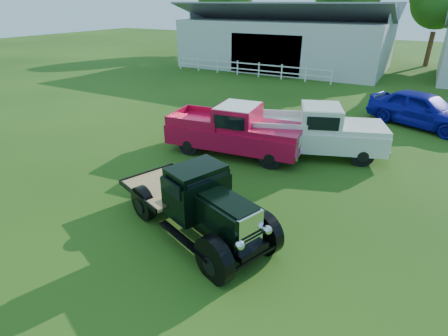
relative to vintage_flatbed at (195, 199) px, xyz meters
The scene contains 10 objects.
ground 1.29m from the vintage_flatbed, 118.81° to the left, with size 120.00×120.00×0.00m, color #1E3E0E.
shed_left 27.79m from the vintage_flatbed, 105.47° to the left, with size 18.80×10.20×5.60m, color silver, non-canonical shape.
fence_rail 22.37m from the vintage_flatbed, 112.06° to the left, with size 14.20×0.16×1.20m, color white, non-canonical shape.
tree_a 38.65m from the vintage_flatbed, 118.61° to the left, with size 6.30×6.30×10.50m, color #1D4B13, non-canonical shape.
tree_b 35.33m from the vintage_flatbed, 97.22° to the left, with size 6.90×6.90×11.50m, color #1D4B13, non-canonical shape.
tree_c 34.22m from the vintage_flatbed, 82.23° to the left, with size 5.40×5.40×9.00m, color #1D4B13, non-canonical shape.
vintage_flatbed is the anchor object (origin of this frame).
red_pickup 5.61m from the vintage_flatbed, 106.76° to the left, with size 5.66×2.17×2.06m, color #C10A31, non-canonical shape.
white_pickup 6.97m from the vintage_flatbed, 79.18° to the left, with size 5.47×2.12×2.01m, color silver, non-canonical shape.
misc_car_blue 13.89m from the vintage_flatbed, 69.29° to the left, with size 2.07×5.14×1.75m, color #0E0F97.
Camera 1 is at (4.98, -7.32, 5.72)m, focal length 28.00 mm.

